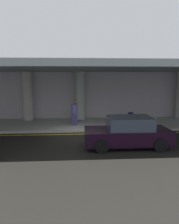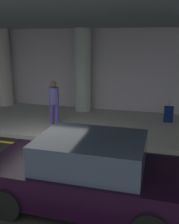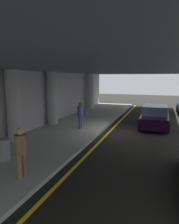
# 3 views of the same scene
# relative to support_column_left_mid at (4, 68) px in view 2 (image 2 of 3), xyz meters

# --- Properties ---
(ground_plane) EXTENTS (60.00, 60.00, 0.00)m
(ground_plane) POSITION_rel_support_column_left_mid_xyz_m (4.00, -4.72, -1.97)
(ground_plane) COLOR black
(sidewalk) EXTENTS (26.00, 4.20, 0.15)m
(sidewalk) POSITION_rel_support_column_left_mid_xyz_m (4.00, -1.62, -1.90)
(sidewalk) COLOR #ADACA4
(sidewalk) RESTS_ON ground
(lane_stripe_yellow) EXTENTS (26.00, 0.14, 0.01)m
(lane_stripe_yellow) POSITION_rel_support_column_left_mid_xyz_m (4.00, -4.12, -1.97)
(lane_stripe_yellow) COLOR yellow
(lane_stripe_yellow) RESTS_ON ground
(support_column_left_mid) EXTENTS (0.73, 0.73, 3.65)m
(support_column_left_mid) POSITION_rel_support_column_left_mid_xyz_m (0.00, 0.00, 0.00)
(support_column_left_mid) COLOR #B2B0A4
(support_column_left_mid) RESTS_ON sidewalk
(support_column_center) EXTENTS (0.73, 0.73, 3.65)m
(support_column_center) POSITION_rel_support_column_left_mid_xyz_m (4.00, 0.00, 0.00)
(support_column_center) COLOR #A7B1A4
(support_column_center) RESTS_ON sidewalk
(ceiling_overhang) EXTENTS (28.00, 13.20, 0.30)m
(ceiling_overhang) POSITION_rel_support_column_left_mid_xyz_m (4.00, -2.12, 1.97)
(ceiling_overhang) COLOR slate
(ceiling_overhang) RESTS_ON support_column_far_left
(terminal_back_wall) EXTENTS (26.00, 0.30, 3.80)m
(terminal_back_wall) POSITION_rel_support_column_left_mid_xyz_m (4.00, 0.63, -0.07)
(terminal_back_wall) COLOR #B2ABB3
(terminal_back_wall) RESTS_ON ground
(car_black) EXTENTS (4.10, 1.92, 1.50)m
(car_black) POSITION_rel_support_column_left_mid_xyz_m (6.12, -6.75, -1.26)
(car_black) COLOR black
(car_black) RESTS_ON ground
(traveler_with_luggage) EXTENTS (0.38, 0.38, 1.68)m
(traveler_with_luggage) POSITION_rel_support_column_left_mid_xyz_m (3.53, -2.26, -0.86)
(traveler_with_luggage) COLOR #4D3D8D
(traveler_with_luggage) RESTS_ON sidewalk
(suitcase_upright_primary) EXTENTS (0.36, 0.22, 0.90)m
(suitcase_upright_primary) POSITION_rel_support_column_left_mid_xyz_m (7.78, -0.79, -1.51)
(suitcase_upright_primary) COLOR #0A1950
(suitcase_upright_primary) RESTS_ON sidewalk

